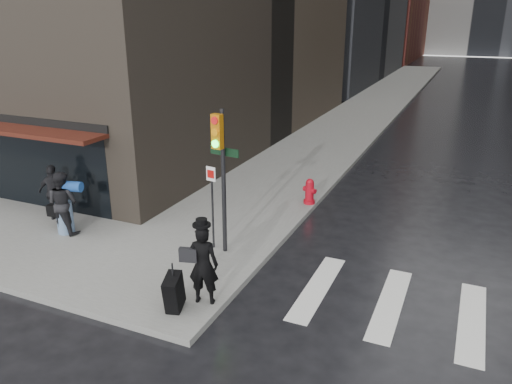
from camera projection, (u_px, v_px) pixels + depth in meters
ground at (160, 276)px, 11.61m from camera, size 140.00×140.00×0.00m
sidewalk_left at (380, 100)px, 34.83m from camera, size 4.00×50.00×0.15m
storefront at (0, 150)px, 15.30m from camera, size 8.40×1.11×2.83m
man_overcoat at (197, 269)px, 9.99m from camera, size 0.97×1.15×1.89m
man_jeans at (63, 202)px, 13.31m from camera, size 1.24×0.69×1.73m
man_greycoat at (54, 193)px, 14.19m from camera, size 1.01×0.58×1.63m
traffic_light at (220, 163)px, 11.72m from camera, size 0.89×0.47×3.58m
fire_hydrant at (310, 192)px, 15.55m from camera, size 0.47×0.36×0.81m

